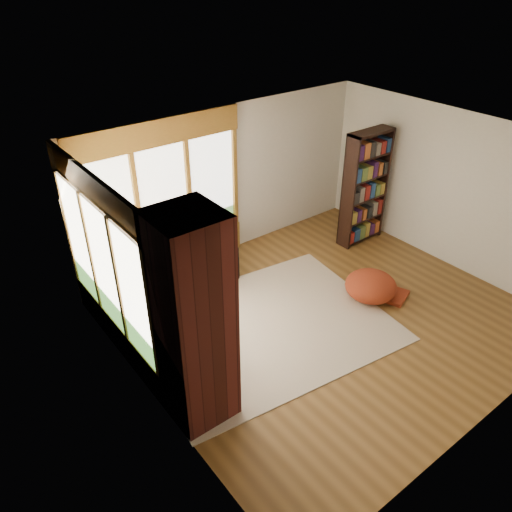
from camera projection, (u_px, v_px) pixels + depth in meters
floor at (325, 316)px, 7.44m from camera, size 5.50×5.50×0.00m
ceiling at (340, 148)px, 6.07m from camera, size 5.50×5.50×0.00m
wall_back at (227, 182)px, 8.44m from camera, size 5.50×0.04×2.60m
wall_front at (507, 338)px, 5.07m from camera, size 5.50×0.04×2.60m
wall_left at (148, 319)px, 5.32m from camera, size 0.04×5.00×2.60m
wall_right at (451, 190)px, 8.18m from camera, size 0.04×5.00×2.60m
windows_back at (164, 199)px, 7.77m from camera, size 2.82×0.10×1.90m
windows_left at (105, 266)px, 6.12m from camera, size 0.10×2.62×1.90m
roller_blind at (76, 212)px, 6.49m from camera, size 0.03×0.72×0.90m
brick_chimney at (193, 323)px, 5.27m from camera, size 0.70×0.70×2.60m
sectional_sofa at (151, 294)px, 7.41m from camera, size 2.20×2.20×0.80m
area_rug at (265, 327)px, 7.21m from camera, size 3.79×3.08×0.01m
bookshelf at (365, 188)px, 8.86m from camera, size 0.89×0.30×2.09m
pouf at (371, 285)px, 7.72m from camera, size 0.93×0.93×0.43m
dog_tan at (146, 263)px, 7.23m from camera, size 0.98×0.74×0.49m
dog_brindle at (153, 297)px, 6.59m from camera, size 0.81×0.89×0.43m
throw_pillows at (152, 265)px, 7.25m from camera, size 1.98×1.68×0.45m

